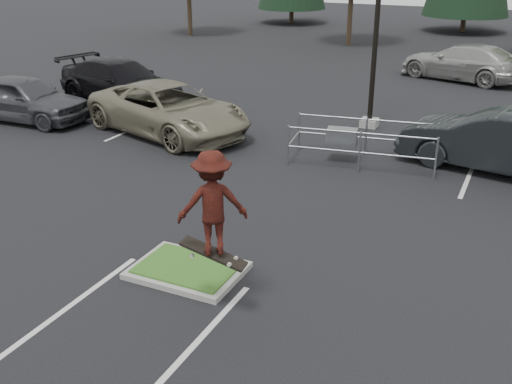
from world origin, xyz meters
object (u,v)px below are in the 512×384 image
at_px(car_far_silver, 465,62).
at_px(skateboarder, 212,203).
at_px(car_l_black, 119,82).
at_px(cart_corral, 347,138).
at_px(car_l_tan, 168,109).
at_px(car_l_grey, 25,98).
at_px(car_r_charc, 498,141).

bearing_deg(car_far_silver, skateboarder, 14.90).
bearing_deg(car_l_black, car_far_silver, -35.02).
bearing_deg(cart_corral, car_l_tan, 169.03).
height_order(cart_corral, car_l_tan, car_l_tan).
height_order(cart_corral, car_far_silver, car_far_silver).
relative_size(cart_corral, car_l_grey, 0.90).
height_order(skateboarder, car_l_tan, skateboarder).
bearing_deg(car_l_black, skateboarder, -123.39).
height_order(car_l_tan, car_far_silver, car_l_tan).
xyz_separation_m(car_l_black, car_l_grey, (-1.50, -3.77, -0.03)).
bearing_deg(skateboarder, car_l_black, -81.85).
distance_m(car_l_black, car_l_grey, 4.06).
distance_m(cart_corral, car_far_silver, 14.17).
bearing_deg(car_l_black, car_r_charc, -83.70).
relative_size(car_r_charc, car_far_silver, 0.92).
bearing_deg(car_r_charc, car_far_silver, -158.32).
xyz_separation_m(cart_corral, car_far_silver, (1.60, 14.07, 0.10)).
xyz_separation_m(cart_corral, car_r_charc, (4.22, 1.15, 0.14)).
distance_m(car_l_black, car_far_silver, 16.63).
distance_m(skateboarder, car_l_tan, 11.59).
distance_m(car_r_charc, car_far_silver, 13.19).
xyz_separation_m(skateboarder, car_l_black, (-11.20, 12.01, -1.28)).
bearing_deg(car_far_silver, car_r_charc, 29.50).
xyz_separation_m(cart_corral, car_l_grey, (-12.37, -0.69, 0.09)).
height_order(skateboarder, car_far_silver, skateboarder).
bearing_deg(car_l_tan, car_far_silver, -13.47).
height_order(car_l_black, car_far_silver, car_l_black).
bearing_deg(skateboarder, car_l_grey, -67.82).
relative_size(car_l_tan, car_l_grey, 1.25).
height_order(car_l_grey, car_r_charc, car_r_charc).
bearing_deg(car_r_charc, skateboarder, -10.85).
xyz_separation_m(skateboarder, car_l_grey, (-12.70, 8.24, -1.31)).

